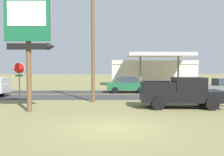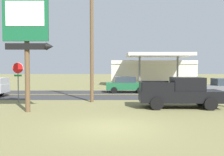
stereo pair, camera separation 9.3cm
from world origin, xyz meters
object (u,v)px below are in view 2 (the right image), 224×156
gas_station (153,72)px  car_green_near_lane (127,85)px  motel_sign (28,31)px  pickup_black_parked_on_lawn (182,93)px  stop_sign (19,75)px  utility_pole (93,33)px

gas_station → car_green_near_lane: gas_station is taller
car_green_near_lane → motel_sign: bearing=-119.1°
pickup_black_parked_on_lawn → car_green_near_lane: pickup_black_parked_on_lawn is taller
stop_sign → utility_pole: utility_pole is taller
utility_pole → car_green_near_lane: 8.81m
utility_pole → pickup_black_parked_on_lawn: utility_pole is taller
motel_sign → car_green_near_lane: bearing=60.9°
motel_sign → utility_pole: size_ratio=0.70×
stop_sign → utility_pole: bearing=3.8°
motel_sign → gas_station: (10.74, 22.66, -2.70)m
motel_sign → utility_pole: bearing=52.2°
motel_sign → utility_pole: 5.48m
car_green_near_lane → gas_station: bearing=68.6°
gas_station → car_green_near_lane: bearing=-111.4°
motel_sign → utility_pole: utility_pole is taller
gas_station → pickup_black_parked_on_lawn: 21.07m
utility_pole → stop_sign: bearing=-176.2°
motel_sign → stop_sign: bearing=117.6°
utility_pole → gas_station: size_ratio=0.82×
utility_pole → pickup_black_parked_on_lawn: bearing=-24.0°
gas_station → pickup_black_parked_on_lawn: size_ratio=2.28×
utility_pole → pickup_black_parked_on_lawn: size_ratio=1.86×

